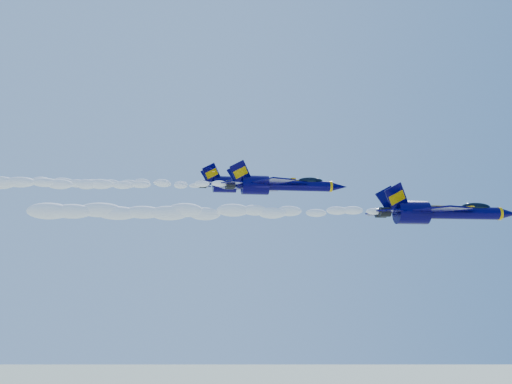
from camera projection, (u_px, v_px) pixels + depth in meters
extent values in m
cylinder|color=#040038|center=(463.00, 213.00, 74.77)|extent=(8.99, 1.50, 1.50)
ellipsoid|color=#040038|center=(412.00, 213.00, 73.71)|extent=(1.56, 2.70, 6.39)
cone|color=#040038|center=(508.00, 214.00, 75.75)|extent=(2.60, 1.50, 1.50)
cylinder|color=#E09B00|center=(499.00, 214.00, 75.55)|extent=(0.35, 1.56, 1.56)
ellipsoid|color=black|center=(476.00, 207.00, 75.15)|extent=(3.60, 1.17, 0.99)
cube|color=#E09B00|center=(476.00, 209.00, 75.12)|extent=(4.20, 1.00, 0.18)
cube|color=#040038|center=(442.00, 209.00, 70.11)|extent=(5.36, 6.35, 0.18)
cube|color=#040038|center=(412.00, 215.00, 77.93)|extent=(5.36, 6.35, 0.18)
cube|color=#E09B00|center=(454.00, 208.00, 70.36)|extent=(2.41, 5.00, 0.10)
cube|color=#E09B00|center=(423.00, 215.00, 78.17)|extent=(2.41, 5.00, 0.10)
cube|color=#040038|center=(397.00, 198.00, 72.51)|extent=(3.25, 1.03, 3.50)
cube|color=#040038|center=(390.00, 200.00, 74.56)|extent=(3.25, 1.03, 3.50)
cylinder|color=black|center=(385.00, 212.00, 72.48)|extent=(1.20, 1.10, 1.10)
cylinder|color=black|center=(381.00, 213.00, 73.75)|extent=(1.20, 1.10, 1.10)
cube|color=#E09B00|center=(438.00, 206.00, 74.37)|extent=(10.99, 0.35, 0.08)
ellipsoid|color=white|center=(215.00, 212.00, 69.84)|extent=(37.50, 1.95, 1.75)
cylinder|color=#040038|center=(299.00, 186.00, 80.71)|extent=(8.03, 1.34, 1.34)
ellipsoid|color=#040038|center=(255.00, 185.00, 79.76)|extent=(1.39, 2.41, 5.71)
cone|color=#040038|center=(338.00, 187.00, 81.58)|extent=(2.32, 1.34, 1.34)
cylinder|color=#E09B00|center=(330.00, 187.00, 81.40)|extent=(0.31, 1.39, 1.39)
ellipsoid|color=black|center=(310.00, 181.00, 81.05)|extent=(3.21, 1.04, 0.88)
cube|color=#E09B00|center=(311.00, 183.00, 81.01)|extent=(3.75, 0.89, 0.16)
cube|color=#040038|center=(273.00, 181.00, 76.55)|extent=(4.78, 5.67, 0.16)
cube|color=#040038|center=(262.00, 189.00, 83.52)|extent=(4.78, 5.67, 0.16)
cube|color=#E09B00|center=(283.00, 181.00, 76.77)|extent=(2.15, 4.47, 0.09)
cube|color=#E09B00|center=(272.00, 188.00, 83.74)|extent=(2.15, 4.47, 0.09)
cube|color=#040038|center=(240.00, 173.00, 78.69)|extent=(2.90, 0.92, 3.13)
cube|color=#040038|center=(238.00, 175.00, 80.52)|extent=(2.90, 0.92, 3.13)
cylinder|color=black|center=(231.00, 184.00, 78.66)|extent=(1.07, 0.98, 0.98)
cylinder|color=black|center=(229.00, 186.00, 79.79)|extent=(1.07, 0.98, 0.98)
cube|color=#E09B00|center=(278.00, 180.00, 80.35)|extent=(9.81, 0.31, 0.07)
ellipsoid|color=white|center=(70.00, 183.00, 75.97)|extent=(37.50, 1.74, 1.57)
cylinder|color=#040038|center=(263.00, 185.00, 93.14)|extent=(7.97, 1.33, 1.33)
ellipsoid|color=#040038|center=(224.00, 184.00, 92.19)|extent=(1.38, 2.39, 5.67)
cone|color=#040038|center=(297.00, 186.00, 94.00)|extent=(2.30, 1.33, 1.33)
cylinder|color=#E09B00|center=(290.00, 186.00, 93.82)|extent=(0.31, 1.38, 1.38)
ellipsoid|color=black|center=(273.00, 181.00, 93.47)|extent=(3.19, 1.04, 0.88)
cube|color=#E09B00|center=(273.00, 183.00, 93.44)|extent=(3.72, 0.89, 0.16)
cube|color=#040038|center=(239.00, 181.00, 89.00)|extent=(4.75, 5.63, 0.16)
cube|color=#040038|center=(232.00, 188.00, 95.93)|extent=(4.75, 5.63, 0.16)
cube|color=#E09B00|center=(248.00, 180.00, 89.22)|extent=(2.14, 4.44, 0.09)
cube|color=#E09B00|center=(240.00, 187.00, 96.15)|extent=(2.14, 4.44, 0.09)
cube|color=#040038|center=(212.00, 174.00, 91.13)|extent=(2.89, 0.91, 3.11)
cube|color=#040038|center=(210.00, 176.00, 92.94)|extent=(2.89, 0.91, 3.11)
cylinder|color=black|center=(203.00, 184.00, 91.10)|extent=(1.06, 0.97, 0.97)
cylinder|color=black|center=(203.00, 185.00, 92.23)|extent=(1.06, 0.97, 0.97)
cube|color=#E09B00|center=(244.00, 180.00, 92.77)|extent=(9.74, 0.31, 0.07)
ellipsoid|color=white|center=(64.00, 183.00, 88.40)|extent=(37.50, 1.73, 1.55)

